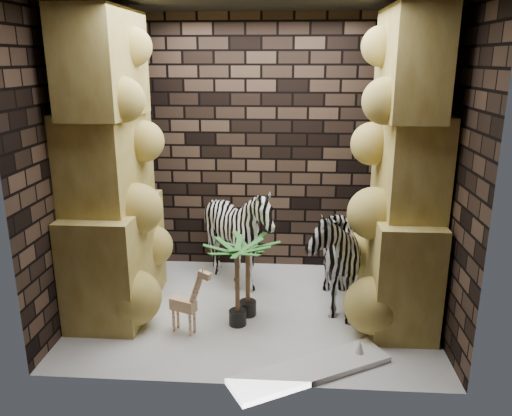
# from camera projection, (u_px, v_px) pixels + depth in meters

# --- Properties ---
(floor) EXTENTS (3.50, 3.50, 0.00)m
(floor) POSITION_uv_depth(u_px,v_px,m) (253.00, 310.00, 5.24)
(floor) COLOR silver
(floor) RESTS_ON ground
(wall_back) EXTENTS (3.50, 0.00, 3.50)m
(wall_back) POSITION_uv_depth(u_px,v_px,m) (261.00, 146.00, 6.02)
(wall_back) COLOR black
(wall_back) RESTS_ON ground
(wall_front) EXTENTS (3.50, 0.00, 3.50)m
(wall_front) POSITION_uv_depth(u_px,v_px,m) (240.00, 203.00, 3.62)
(wall_front) COLOR black
(wall_front) RESTS_ON ground
(wall_left) EXTENTS (0.00, 3.00, 3.00)m
(wall_left) POSITION_uv_depth(u_px,v_px,m) (74.00, 165.00, 4.94)
(wall_left) COLOR black
(wall_left) RESTS_ON ground
(wall_right) EXTENTS (0.00, 3.00, 3.00)m
(wall_right) POSITION_uv_depth(u_px,v_px,m) (441.00, 170.00, 4.70)
(wall_right) COLOR black
(wall_right) RESTS_ON ground
(rock_pillar_left) EXTENTS (0.68, 1.30, 3.00)m
(rock_pillar_left) POSITION_uv_depth(u_px,v_px,m) (109.00, 166.00, 4.91)
(rock_pillar_left) COLOR #CDBD65
(rock_pillar_left) RESTS_ON floor
(rock_pillar_right) EXTENTS (0.58, 1.25, 3.00)m
(rock_pillar_right) POSITION_uv_depth(u_px,v_px,m) (405.00, 170.00, 4.72)
(rock_pillar_right) COLOR #CDBD65
(rock_pillar_right) RESTS_ON floor
(zebra_right) EXTENTS (0.72, 1.21, 1.37)m
(zebra_right) POSITION_uv_depth(u_px,v_px,m) (329.00, 243.00, 5.20)
(zebra_right) COLOR white
(zebra_right) RESTS_ON floor
(zebra_left) EXTENTS (1.11, 1.32, 1.11)m
(zebra_left) POSITION_uv_depth(u_px,v_px,m) (238.00, 240.00, 5.67)
(zebra_left) COLOR white
(zebra_left) RESTS_ON floor
(giraffe_toy) EXTENTS (0.39, 0.26, 0.73)m
(giraffe_toy) POSITION_uv_depth(u_px,v_px,m) (183.00, 297.00, 4.73)
(giraffe_toy) COLOR beige
(giraffe_toy) RESTS_ON floor
(palm_front) EXTENTS (0.36, 0.36, 0.82)m
(palm_front) POSITION_uv_depth(u_px,v_px,m) (248.00, 277.00, 5.04)
(palm_front) COLOR #145C1E
(palm_front) RESTS_ON floor
(palm_back) EXTENTS (0.36, 0.36, 0.85)m
(palm_back) POSITION_uv_depth(u_px,v_px,m) (237.00, 285.00, 4.84)
(palm_back) COLOR #145C1E
(palm_back) RESTS_ON floor
(surfboard) EXTENTS (1.38, 0.99, 0.05)m
(surfboard) POSITION_uv_depth(u_px,v_px,m) (311.00, 370.00, 4.19)
(surfboard) COLOR white
(surfboard) RESTS_ON floor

